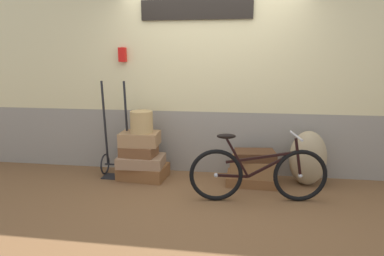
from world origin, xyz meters
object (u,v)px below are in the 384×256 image
Objects in this scene: suitcase_2 at (139,151)px; bicycle at (258,173)px; suitcase_0 at (143,171)px; suitcase_3 at (140,139)px; suitcase_4 at (251,179)px; burlap_sack at (308,158)px; suitcase_1 at (141,161)px; wicker_basket at (142,122)px; luggage_trolley at (117,154)px; suitcase_5 at (254,167)px; suitcase_6 at (255,155)px.

suitcase_2 is 1.67m from bicycle.
suitcase_0 is 0.47m from suitcase_3.
suitcase_4 is at bearing 6.34° from suitcase_2.
suitcase_1 is at bearing -177.02° from burlap_sack.
wicker_basket is (0.04, -0.02, 0.24)m from suitcase_3.
bicycle is (1.54, -0.54, -0.46)m from wicker_basket.
suitcase_0 is 0.71m from wicker_basket.
luggage_trolley is (-0.36, 0.09, -0.09)m from suitcase_2.
wicker_basket reaches higher than suitcase_2.
suitcase_4 is (1.51, 0.05, -0.19)m from suitcase_1.
bicycle is at bearing -19.26° from wicker_basket.
suitcase_1 is at bearing -175.55° from suitcase_5.
suitcase_3 reaches higher than suitcase_5.
suitcase_1 is 0.85× the size of burlap_sack.
suitcase_3 is at bearing 171.97° from suitcase_6.
suitcase_2 is at bearing -141.71° from suitcase_0.
suitcase_3 is at bearing 164.07° from suitcase_0.
suitcase_6 is at bearing 91.33° from bicycle.
luggage_trolley is 2.62m from burlap_sack.
suitcase_5 is (1.56, -0.01, -0.33)m from suitcase_3.
suitcase_3 is 1.02× the size of suitcase_6.
suitcase_2 is 0.77× the size of suitcase_5.
bicycle reaches higher than burlap_sack.
luggage_trolley is at bearing -178.55° from suitcase_5.
wicker_basket is 0.23× the size of luggage_trolley.
luggage_trolley is at bearing 164.24° from suitcase_1.
wicker_basket reaches higher than suitcase_1.
wicker_basket is (0.01, 0.03, 0.54)m from suitcase_1.
wicker_basket is at bearing -91.74° from suitcase_0.
luggage_trolley is 0.85× the size of bicycle.
suitcase_5 is (1.53, 0.04, -0.02)m from suitcase_1.
suitcase_5 is at bearing -1.67° from luggage_trolley.
suitcase_3 is at bearing -6.56° from luggage_trolley.
suitcase_3 is 1.58m from suitcase_6.
suitcase_4 is 2.13× the size of wicker_basket.
suitcase_2 is 1.58m from suitcase_4.
suitcase_6 is (1.54, 0.01, 0.14)m from suitcase_1.
suitcase_0 is at bearing 82.09° from wicker_basket.
suitcase_4 is at bearing 124.59° from suitcase_6.
luggage_trolley is (-0.40, 0.06, 0.22)m from suitcase_0.
wicker_basket is at bearing -177.73° from burlap_sack.
suitcase_3 is (0.01, 0.04, 0.16)m from suitcase_2.
bicycle is (1.58, -0.56, -0.22)m from suitcase_3.
bicycle is (0.02, -0.55, 0.10)m from suitcase_5.
luggage_trolley reaches higher than suitcase_0.
suitcase_2 is at bearing -153.10° from wicker_basket.
suitcase_3 is 1.59m from suitcase_5.
bicycle reaches higher than suitcase_1.
suitcase_1 is at bearing -105.83° from suitcase_0.
wicker_basket is at bearing -176.60° from suitcase_5.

